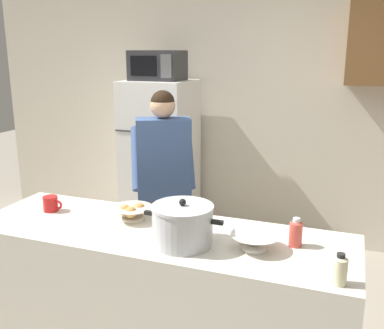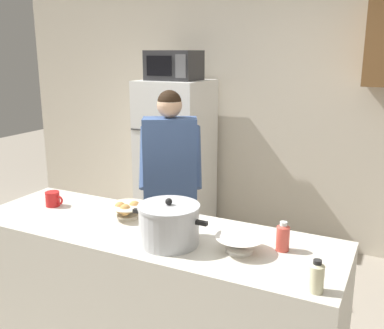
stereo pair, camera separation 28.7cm
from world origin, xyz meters
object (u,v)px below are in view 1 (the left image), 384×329
person_near_pot (164,170)px  coffee_mug (51,204)px  microwave (158,65)px  bottle_mid_counter (340,269)px  empty_bowl (255,241)px  refrigerator (160,162)px  bottle_near_edge (296,232)px  bread_bowl (132,212)px  cooking_pot (183,225)px

person_near_pot → coffee_mug: size_ratio=12.33×
microwave → bottle_mid_counter: 2.86m
coffee_mug → empty_bowl: (1.32, -0.10, -0.00)m
person_near_pot → empty_bowl: size_ratio=6.53×
refrigerator → bottle_near_edge: (1.57, -1.78, 0.18)m
empty_bowl → bottle_mid_counter: 0.47m
person_near_pot → empty_bowl: bearing=-46.0°
refrigerator → bottle_mid_counter: 2.77m
bread_bowl → refrigerator: bearing=109.5°
cooking_pot → bread_bowl: 0.46m
microwave → bottle_mid_counter: size_ratio=3.36×
coffee_mug → refrigerator: bearing=92.2°
bottle_near_edge → empty_bowl: bearing=-148.8°
cooking_pot → bread_bowl: cooking_pot is taller
bottle_mid_counter → person_near_pot: bearing=138.9°
cooking_pot → empty_bowl: size_ratio=1.74×
cooking_pot → bottle_mid_counter: 0.79m
cooking_pot → refrigerator: bearing=117.5°
refrigerator → empty_bowl: bearing=-53.8°
refrigerator → coffee_mug: (0.07, -1.79, 0.16)m
coffee_mug → bottle_near_edge: (1.50, 0.01, 0.03)m
person_near_pot → bottle_mid_counter: person_near_pot is taller
microwave → empty_bowl: bearing=-53.5°
coffee_mug → empty_bowl: coffee_mug is taller
microwave → cooking_pot: 2.31m
microwave → bottle_mid_counter: bearing=-49.2°
bottle_near_edge → bottle_mid_counter: bottle_near_edge is taller
microwave → coffee_mug: 1.94m
refrigerator → microwave: bearing=-89.9°
refrigerator → cooking_pot: refrigerator is taller
bottle_near_edge → bottle_mid_counter: size_ratio=1.07×
bread_bowl → empty_bowl: (0.77, -0.14, -0.00)m
bottle_near_edge → person_near_pot: bearing=142.7°
bottle_mid_counter → microwave: bearing=130.8°
microwave → bottle_mid_counter: (1.80, -2.08, -0.77)m
cooking_pot → bottle_mid_counter: size_ratio=3.02×
cooking_pot → empty_bowl: cooking_pot is taller
person_near_pot → bottle_mid_counter: size_ratio=11.32×
empty_bowl → person_near_pot: bearing=134.0°
person_near_pot → coffee_mug: person_near_pot is taller
microwave → bread_bowl: size_ratio=1.98×
cooking_pot → coffee_mug: cooking_pot is taller
refrigerator → person_near_pot: size_ratio=1.00×
person_near_pot → empty_bowl: person_near_pot is taller
microwave → cooking_pot: size_ratio=1.11×
microwave → bottle_near_edge: (1.57, -1.76, -0.77)m
refrigerator → bread_bowl: 1.87m
microwave → bread_bowl: microwave is taller
coffee_mug → microwave: bearing=92.2°
coffee_mug → bottle_mid_counter: (1.73, -0.31, 0.02)m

